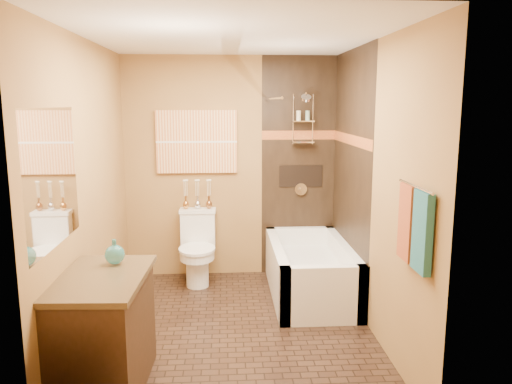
{
  "coord_description": "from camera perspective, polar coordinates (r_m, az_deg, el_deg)",
  "views": [
    {
      "loc": [
        -0.08,
        -4.14,
        1.98
      ],
      "look_at": [
        0.21,
        0.4,
        1.16
      ],
      "focal_mm": 35.0,
      "sensor_mm": 36.0,
      "label": 1
    }
  ],
  "objects": [
    {
      "name": "toilet",
      "position": [
        5.59,
        -6.69,
        -6.28
      ],
      "size": [
        0.41,
        0.6,
        0.8
      ],
      "rotation": [
        0.0,
        0.0,
        -0.02
      ],
      "color": "white",
      "rests_on": "floor"
    },
    {
      "name": "alcove_niche",
      "position": [
        5.75,
        5.14,
        1.82
      ],
      "size": [
        0.5,
        0.01,
        0.25
      ],
      "primitive_type": "cube",
      "color": "black",
      "rests_on": "alcove_tile_back"
    },
    {
      "name": "wall_front",
      "position": [
        2.74,
        -1.92,
        -5.29
      ],
      "size": [
        2.4,
        0.02,
        2.5
      ],
      "primitive_type": "cube",
      "color": "olive",
      "rests_on": "floor"
    },
    {
      "name": "towel_rust",
      "position": [
        3.54,
        16.91,
        -3.34
      ],
      "size": [
        0.05,
        0.22,
        0.52
      ],
      "primitive_type": "cube",
      "color": "#98371B",
      "rests_on": "towel_bar"
    },
    {
      "name": "floor",
      "position": [
        4.59,
        -2.43,
        -15.39
      ],
      "size": [
        3.0,
        3.0,
        0.0
      ],
      "primitive_type": "plane",
      "color": "black",
      "rests_on": "ground"
    },
    {
      "name": "wall_left",
      "position": [
        4.35,
        -18.56,
        -0.03
      ],
      "size": [
        0.02,
        3.0,
        2.5
      ],
      "primitive_type": "cube",
      "color": "olive",
      "rests_on": "floor"
    },
    {
      "name": "vanity",
      "position": [
        3.72,
        -17.06,
        -15.14
      ],
      "size": [
        0.62,
        0.96,
        0.83
      ],
      "rotation": [
        0.0,
        0.0,
        -0.05
      ],
      "color": "black",
      "rests_on": "floor"
    },
    {
      "name": "mosaic_band_back",
      "position": [
        5.7,
        4.97,
        6.5
      ],
      "size": [
        0.85,
        0.01,
        0.1
      ],
      "primitive_type": "cube",
      "color": "#9C361C",
      "rests_on": "alcove_tile_back"
    },
    {
      "name": "ceiling",
      "position": [
        4.18,
        -2.7,
        17.3
      ],
      "size": [
        3.0,
        3.0,
        0.0
      ],
      "primitive_type": "plane",
      "color": "silver",
      "rests_on": "wall_back"
    },
    {
      "name": "bathtub",
      "position": [
        5.27,
        6.2,
        -9.39
      ],
      "size": [
        0.8,
        1.5,
        0.55
      ],
      "color": "white",
      "rests_on": "floor"
    },
    {
      "name": "teal_bottle",
      "position": [
        3.76,
        -15.86,
        -6.6
      ],
      "size": [
        0.16,
        0.16,
        0.22
      ],
      "primitive_type": null,
      "rotation": [
        0.0,
        0.0,
        0.14
      ],
      "color": "teal",
      "rests_on": "vanity"
    },
    {
      "name": "bud_vases",
      "position": [
        5.63,
        -6.72,
        -0.16
      ],
      "size": [
        0.33,
        0.07,
        0.33
      ],
      "color": "#BC7E3B",
      "rests_on": "toilet"
    },
    {
      "name": "alcove_tile_back",
      "position": [
        5.74,
        4.9,
        2.82
      ],
      "size": [
        0.85,
        0.01,
        2.5
      ],
      "primitive_type": "cube",
      "color": "black",
      "rests_on": "wall_back"
    },
    {
      "name": "shower_fixtures",
      "position": [
        5.6,
        5.39,
        6.9
      ],
      "size": [
        0.24,
        0.33,
        1.16
      ],
      "color": "silver",
      "rests_on": "floor"
    },
    {
      "name": "mosaic_band_right",
      "position": [
        5.06,
        10.75,
        5.91
      ],
      "size": [
        0.01,
        1.5,
        0.1
      ],
      "primitive_type": "cube",
      "color": "#9C361C",
      "rests_on": "alcove_tile_right"
    },
    {
      "name": "towel_teal",
      "position": [
        3.31,
        18.47,
        -4.37
      ],
      "size": [
        0.05,
        0.22,
        0.52
      ],
      "primitive_type": "cube",
      "color": "#1D5161",
      "rests_on": "towel_bar"
    },
    {
      "name": "towel_bar",
      "position": [
        3.37,
        17.75,
        0.62
      ],
      "size": [
        0.02,
        0.55,
        0.02
      ],
      "primitive_type": "cylinder",
      "rotation": [
        1.57,
        0.0,
        0.0
      ],
      "color": "silver",
      "rests_on": "wall_right"
    },
    {
      "name": "vanity_mirror",
      "position": [
        3.49,
        -22.2,
        1.49
      ],
      "size": [
        0.01,
        1.0,
        0.9
      ],
      "primitive_type": "cube",
      "color": "white",
      "rests_on": "wall_left"
    },
    {
      "name": "wall_right",
      "position": [
        4.4,
        13.28,
        0.33
      ],
      "size": [
        0.02,
        3.0,
        2.5
      ],
      "primitive_type": "cube",
      "color": "olive",
      "rests_on": "floor"
    },
    {
      "name": "alcove_tile_right",
      "position": [
        5.11,
        10.72,
        1.76
      ],
      "size": [
        0.01,
        1.5,
        2.5
      ],
      "primitive_type": "cube",
      "color": "black",
      "rests_on": "wall_right"
    },
    {
      "name": "sunset_painting",
      "position": [
        5.64,
        -6.8,
        5.72
      ],
      "size": [
        0.9,
        0.04,
        0.7
      ],
      "primitive_type": "cube",
      "color": "#CD6430",
      "rests_on": "wall_back"
    },
    {
      "name": "curtain_rod",
      "position": [
        4.92,
        1.93,
        10.62
      ],
      "size": [
        0.03,
        1.55,
        0.03
      ],
      "primitive_type": "cylinder",
      "rotation": [
        1.57,
        0.0,
        0.0
      ],
      "color": "silver",
      "rests_on": "wall_back"
    },
    {
      "name": "wall_back",
      "position": [
        5.69,
        -2.87,
        2.78
      ],
      "size": [
        2.4,
        0.02,
        2.5
      ],
      "primitive_type": "cube",
      "color": "olive",
      "rests_on": "floor"
    }
  ]
}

